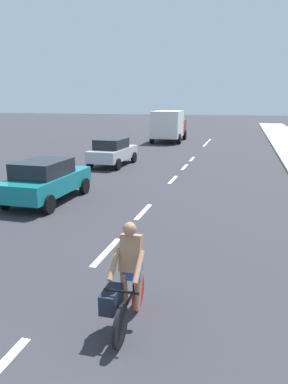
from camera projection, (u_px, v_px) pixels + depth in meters
The scene contains 13 objects.
ground_plane at pixel (187, 165), 21.32m from camera, with size 160.00×160.00×0.00m, color #2D2D33.
lane_stripe_2 at pixel (106, 252), 9.02m from camera, with size 0.16×1.80×0.01m, color white.
lane_stripe_3 at pixel (143, 212), 12.29m from camera, with size 0.16×1.80×0.01m, color white.
lane_stripe_4 at pixel (173, 180), 17.31m from camera, with size 0.16×1.80×0.01m, color white.
lane_stripe_5 at pixel (185, 167), 20.60m from camera, with size 0.16×1.80×0.01m, color white.
lane_stripe_6 at pixel (192, 159), 23.45m from camera, with size 0.16×1.80×0.01m, color white.
lane_stripe_7 at pixel (205, 145), 30.81m from camera, with size 0.16×1.80×0.01m, color white.
lane_stripe_8 at pixel (207, 143), 32.67m from camera, with size 0.16×1.80×0.01m, color white.
lane_stripe_9 at pixel (209, 140), 34.83m from camera, with size 0.16×1.80×0.01m, color white.
cyclist at pixel (126, 281), 5.83m from camera, with size 0.63×1.71×1.82m.
parked_car_teal at pixel (46, 179), 13.37m from camera, with size 1.94×4.11×1.57m.
parked_car_silver at pixel (113, 151), 20.90m from camera, with size 1.96×3.99×1.57m.
delivery_truck at pixel (169, 125), 33.20m from camera, with size 2.84×6.32×2.80m.
Camera 1 is at (3.11, -0.98, 3.65)m, focal length 33.88 mm.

